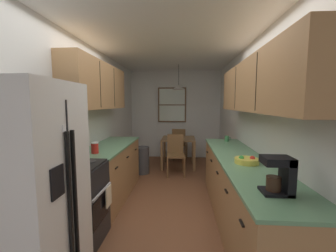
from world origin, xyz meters
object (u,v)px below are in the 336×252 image
Objects in this scene: dining_table at (178,143)px; coffee_maker at (280,174)px; stove_range at (73,204)px; fruit_bowl at (247,160)px; table_serving_bowl at (179,136)px; mug_by_coffeemaker at (227,139)px; refrigerator at (29,195)px; dining_chair_far at (179,143)px; dining_chair_near at (176,153)px; trash_bin at (142,160)px; microwave_over_range at (58,98)px; storage_canister at (95,148)px.

coffee_maker is (0.88, -3.68, 0.44)m from dining_table.
fruit_bowl is at bearing 8.24° from stove_range.
table_serving_bowl is at bearing 106.29° from fruit_bowl.
table_serving_bowl is (-0.91, 1.41, -0.19)m from mug_by_coffeemaker.
fruit_bowl is at bearing 27.00° from refrigerator.
dining_chair_far is 5.50× the size of table_serving_bowl.
trash_bin is at bearing 177.96° from dining_chair_near.
mug_by_coffeemaker is 0.72× the size of table_serving_bowl.
microwave_over_range is 3.53m from table_serving_bowl.
microwave_over_range is at bearing 101.69° from refrigerator.
dining_chair_far is (0.06, 1.23, 0.00)m from dining_chair_near.
microwave_over_range is 0.95m from storage_canister.
storage_canister is at bearing 169.52° from fruit_bowl.
mug_by_coffeemaker is (2.05, 1.76, 0.48)m from stove_range.
storage_canister is 0.96× the size of table_serving_bowl.
refrigerator reaches higher than dining_table.
table_serving_bowl is at bearing 65.57° from storage_canister.
dining_chair_far is at bearing 55.22° from trash_bin.
microwave_over_range is at bearing -99.16° from trash_bin.
dining_chair_far is at bearing 69.77° from storage_canister.
dining_chair_far is at bearing 73.19° from stove_range.
table_serving_bowl is at bearing 83.81° from dining_chair_near.
coffee_maker reaches higher than dining_chair_far.
stove_range is 3.78× the size of coffee_maker.
table_serving_bowl is (1.25, 3.17, -0.89)m from microwave_over_range.
dining_chair_far is 1.47m from trash_bin.
dining_table is 0.62m from dining_chair_far.
mug_by_coffeemaker is (2.05, 1.11, -0.03)m from storage_canister.
stove_range is (-0.03, 0.71, -0.41)m from refrigerator.
refrigerator is 2.19m from fruit_bowl.
mug_by_coffeemaker reaches higher than table_serving_bowl.
mug_by_coffeemaker is at bearing -64.93° from dining_chair_far.
storage_canister is at bearing 90.49° from stove_range.
table_serving_bowl is at bearing 37.37° from trash_bin.
refrigerator is 1.37m from storage_canister.
dining_table is (1.23, 3.11, -1.04)m from microwave_over_range.
fruit_bowl is (-0.06, -1.48, -0.02)m from mug_by_coffeemaker.
trash_bin is at bearing -124.78° from dining_chair_far.
stove_range is 2.06m from fruit_bowl.
refrigerator is 1.97× the size of dining_chair_far.
dining_table is 0.17m from table_serving_bowl.
trash_bin is at bearing -142.63° from table_serving_bowl.
storage_canister is at bearing -114.48° from dining_table.
microwave_over_range reaches higher than dining_chair_near.
stove_range is at bearing -109.69° from dining_table.
coffee_maker reaches higher than mug_by_coffeemaker.
storage_canister reaches higher than trash_bin.
fruit_bowl is at bearing -72.92° from dining_table.
dining_table is (1.08, 3.82, -0.27)m from refrigerator.
coffee_maker is at bearing -76.60° from dining_table.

